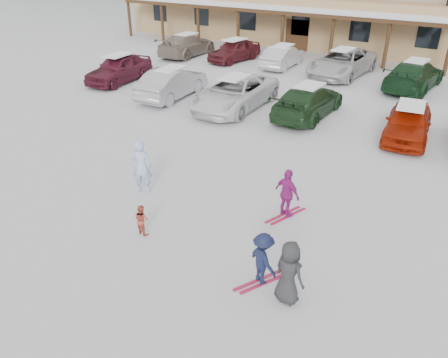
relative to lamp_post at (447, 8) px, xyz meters
The scene contains 19 objects.
ground 24.50m from the lamp_post, 96.08° to the right, with size 160.00×160.00×0.00m, color silver.
lamp_post is the anchor object (origin of this frame).
adult_skier 24.25m from the lamp_post, 102.01° to the right, with size 0.64×0.42×1.76m, color #AFBFF0.
toddler_red 25.78m from the lamp_post, 97.83° to the right, with size 0.43×0.33×0.88m, color #B94A35.
child_navy 25.56m from the lamp_post, 89.56° to the right, with size 0.87×0.50×1.34m, color #131A39.
skis_child_navy 25.64m from the lamp_post, 89.56° to the right, with size 0.20×1.40×0.03m, color #A51740.
child_magenta 22.68m from the lamp_post, 91.35° to the right, with size 0.88×0.37×1.50m, color #A22180.
skis_child_magenta 22.78m from the lamp_post, 91.35° to the right, with size 0.20×1.40×0.03m, color #A51740.
bystander_dark 25.78m from the lamp_post, 87.92° to the right, with size 0.75×0.49×1.53m, color #2A2A2C.
parked_car_0 20.84m from the lamp_post, 135.27° to the right, with size 1.82×4.53×1.54m, color #59192A.
parked_car_1 18.63m from the lamp_post, 123.90° to the right, with size 1.60×4.59×1.51m, color #A6A6AB.
parked_car_2 16.68m from the lamp_post, 114.00° to the right, with size 2.53×5.48×1.52m, color white.
parked_car_3 14.87m from the lamp_post, 102.99° to the right, with size 2.01×4.93×1.43m, color #1D3B1E.
parked_car_4 14.91m from the lamp_post, 85.48° to the right, with size 1.67×4.16×1.42m, color #A51F07.
parked_car_7 17.15m from the lamp_post, 155.66° to the right, with size 2.10×5.17×1.50m, color gray.
parked_car_8 13.73m from the lamp_post, 150.59° to the right, with size 1.70×4.22×1.44m, color #5B1C22.
parked_car_9 10.82m from the lamp_post, 141.67° to the right, with size 1.46×4.19×1.38m, color silver.
parked_car_10 8.22m from the lamp_post, 123.52° to the right, with size 2.61×5.66×1.57m, color silver.
parked_car_11 7.66m from the lamp_post, 90.42° to the right, with size 2.17×5.33×1.55m, color #163B1D.
Camera 1 is at (6.17, -8.43, 6.95)m, focal length 35.00 mm.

